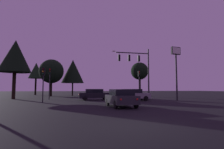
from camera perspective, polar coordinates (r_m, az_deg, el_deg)
The scene contains 14 objects.
ground_plane at distance 31.74m, azimuth -5.91°, elevation -7.45°, with size 168.00×168.00×0.00m, color black.
traffic_signal_mast_arm at distance 25.88m, azimuth 8.37°, elevation 3.32°, with size 5.64×0.49×7.44m.
traffic_light_corner_left at distance 27.15m, azimuth -19.64°, elevation -0.90°, with size 0.34×0.37×4.55m.
traffic_light_corner_right at distance 29.08m, azimuth 8.83°, elevation -1.41°, with size 0.31×0.35×4.50m.
traffic_light_median at distance 21.15m, azimuth -21.51°, elevation -0.96°, with size 0.35×0.38×3.94m.
car_nearside_lane at distance 15.22m, azimuth 2.94°, elevation -7.54°, with size 2.24×4.18×1.52m.
car_crossing_left at distance 24.60m, azimuth -5.61°, elevation -6.42°, with size 4.53×1.87×1.52m.
car_crossing_right at distance 23.13m, azimuth 6.75°, elevation -6.52°, with size 4.47×1.88×1.52m.
store_sign_illuminated at distance 24.45m, azimuth 20.16°, elevation 4.08°, with size 1.42×0.54×7.04m.
tree_behind_sign at distance 40.29m, azimuth -12.66°, elevation 1.02°, with size 5.00×5.00×8.08m.
tree_left_far at distance 38.02m, azimuth -19.13°, elevation 0.96°, with size 4.93×4.93×7.59m.
tree_center_horizon at distance 47.70m, azimuth -23.50°, elevation 1.12°, with size 3.65×3.65×8.04m.
tree_right_cluster at distance 30.91m, azimuth -29.01°, elevation 5.22°, with size 4.75×4.75×9.10m.
tree_lot_edge at distance 36.11m, azimuth 8.97°, elevation 1.04°, with size 3.54×3.54×6.93m.
Camera 1 is at (-2.44, -7.11, 1.57)m, focal length 28.05 mm.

